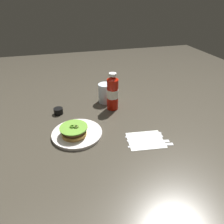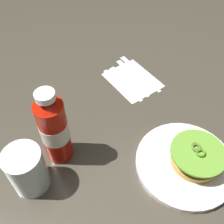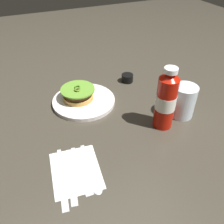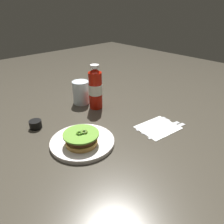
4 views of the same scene
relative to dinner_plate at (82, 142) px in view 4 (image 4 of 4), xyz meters
The scene contains 11 objects.
ground_plane 0.15m from the dinner_plate, 36.80° to the left, with size 3.00×3.00×0.00m, color #3B362C.
dinner_plate is the anchor object (origin of this frame).
burger_sandwich 0.04m from the dinner_plate, 130.93° to the right, with size 0.13×0.13×0.05m.
ketchup_bottle 0.34m from the dinner_plate, 41.54° to the left, with size 0.07×0.07×0.22m.
water_glass 0.38m from the dinner_plate, 54.88° to the left, with size 0.09×0.09×0.12m, color silver.
condiment_cup 0.25m from the dinner_plate, 108.86° to the left, with size 0.05×0.05×0.03m, color black.
napkin 0.34m from the dinner_plate, 22.27° to the right, with size 0.17×0.14×0.00m, color white.
steak_knife 0.38m from the dinner_plate, 27.35° to the right, with size 0.21×0.05×0.00m.
butter_knife 0.37m from the dinner_plate, 23.55° to the right, with size 0.20×0.05×0.00m.
fork_utensil 0.35m from the dinner_plate, 19.06° to the right, with size 0.18×0.02×0.00m.
spoon_utensil 0.36m from the dinner_plate, 14.45° to the right, with size 0.19×0.03×0.00m.
Camera 4 is at (-0.50, -0.68, 0.50)m, focal length 34.79 mm.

